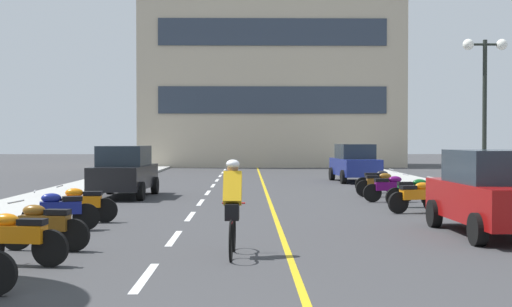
% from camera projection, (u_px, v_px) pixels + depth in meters
% --- Properties ---
extents(ground_plane, '(140.00, 140.00, 0.00)m').
position_uv_depth(ground_plane, '(260.00, 195.00, 25.07)').
color(ground_plane, '#38383A').
extents(curb_left, '(2.40, 72.00, 0.12)m').
position_uv_depth(curb_left, '(84.00, 188.00, 27.98)').
color(curb_left, '#A8A8A3').
rests_on(curb_left, ground).
extents(curb_right, '(2.40, 72.00, 0.12)m').
position_uv_depth(curb_right, '(432.00, 187.00, 28.16)').
color(curb_right, '#A8A8A3').
rests_on(curb_right, ground).
extents(lane_dash_1, '(0.14, 2.20, 0.01)m').
position_uv_depth(lane_dash_1, '(145.00, 277.00, 10.05)').
color(lane_dash_1, silver).
rests_on(lane_dash_1, ground).
extents(lane_dash_2, '(0.14, 2.20, 0.01)m').
position_uv_depth(lane_dash_2, '(174.00, 238.00, 14.05)').
color(lane_dash_2, silver).
rests_on(lane_dash_2, ground).
extents(lane_dash_3, '(0.14, 2.20, 0.01)m').
position_uv_depth(lane_dash_3, '(190.00, 216.00, 18.05)').
color(lane_dash_3, silver).
rests_on(lane_dash_3, ground).
extents(lane_dash_4, '(0.14, 2.20, 0.01)m').
position_uv_depth(lane_dash_4, '(201.00, 202.00, 22.05)').
color(lane_dash_4, silver).
rests_on(lane_dash_4, ground).
extents(lane_dash_5, '(0.14, 2.20, 0.01)m').
position_uv_depth(lane_dash_5, '(208.00, 193.00, 26.04)').
color(lane_dash_5, silver).
rests_on(lane_dash_5, ground).
extents(lane_dash_6, '(0.14, 2.20, 0.01)m').
position_uv_depth(lane_dash_6, '(213.00, 186.00, 30.04)').
color(lane_dash_6, silver).
rests_on(lane_dash_6, ground).
extents(lane_dash_7, '(0.14, 2.20, 0.01)m').
position_uv_depth(lane_dash_7, '(217.00, 180.00, 34.04)').
color(lane_dash_7, silver).
rests_on(lane_dash_7, ground).
extents(lane_dash_8, '(0.14, 2.20, 0.01)m').
position_uv_depth(lane_dash_8, '(220.00, 176.00, 38.04)').
color(lane_dash_8, silver).
rests_on(lane_dash_8, ground).
extents(lane_dash_9, '(0.14, 2.20, 0.01)m').
position_uv_depth(lane_dash_9, '(223.00, 172.00, 42.04)').
color(lane_dash_9, silver).
rests_on(lane_dash_9, ground).
extents(lane_dash_10, '(0.14, 2.20, 0.01)m').
position_uv_depth(lane_dash_10, '(225.00, 170.00, 46.04)').
color(lane_dash_10, silver).
rests_on(lane_dash_10, ground).
extents(lane_dash_11, '(0.14, 2.20, 0.01)m').
position_uv_depth(lane_dash_11, '(227.00, 167.00, 50.04)').
color(lane_dash_11, silver).
rests_on(lane_dash_11, ground).
extents(centre_line_yellow, '(0.12, 66.00, 0.01)m').
position_uv_depth(centre_line_yellow, '(265.00, 189.00, 28.07)').
color(centre_line_yellow, gold).
rests_on(centre_line_yellow, ground).
extents(office_building, '(19.61, 8.49, 16.31)m').
position_uv_depth(office_building, '(271.00, 61.00, 53.10)').
color(office_building, '#BCAD93').
rests_on(office_building, ground).
extents(street_lamp_mid, '(1.46, 0.36, 5.21)m').
position_uv_depth(street_lamp_mid, '(485.00, 82.00, 22.16)').
color(street_lamp_mid, black).
rests_on(street_lamp_mid, curb_right).
extents(parked_car_near, '(2.00, 4.24, 1.82)m').
position_uv_depth(parked_car_near, '(493.00, 193.00, 14.45)').
color(parked_car_near, black).
rests_on(parked_car_near, ground).
extents(parked_car_mid, '(2.04, 4.26, 1.82)m').
position_uv_depth(parked_car_mid, '(124.00, 171.00, 24.07)').
color(parked_car_mid, black).
rests_on(parked_car_mid, ground).
extents(parked_car_far, '(2.14, 4.30, 1.82)m').
position_uv_depth(parked_car_far, '(355.00, 163.00, 32.74)').
color(parked_car_far, black).
rests_on(parked_car_far, ground).
extents(motorcycle_2, '(1.70, 0.60, 0.92)m').
position_uv_depth(motorcycle_2, '(17.00, 237.00, 10.96)').
color(motorcycle_2, black).
rests_on(motorcycle_2, ground).
extents(motorcycle_3, '(1.70, 0.60, 0.92)m').
position_uv_depth(motorcycle_3, '(44.00, 225.00, 12.42)').
color(motorcycle_3, black).
rests_on(motorcycle_3, ground).
extents(motorcycle_4, '(1.66, 0.72, 0.92)m').
position_uv_depth(motorcycle_4, '(60.00, 210.00, 15.15)').
color(motorcycle_4, black).
rests_on(motorcycle_4, ground).
extents(motorcycle_5, '(1.70, 0.60, 0.92)m').
position_uv_depth(motorcycle_5, '(82.00, 203.00, 16.67)').
color(motorcycle_5, black).
rests_on(motorcycle_5, ground).
extents(motorcycle_6, '(1.66, 0.75, 0.92)m').
position_uv_depth(motorcycle_6, '(416.00, 196.00, 18.88)').
color(motorcycle_6, black).
rests_on(motorcycle_6, ground).
extents(motorcycle_7, '(1.70, 0.60, 0.92)m').
position_uv_depth(motorcycle_7, '(414.00, 192.00, 20.46)').
color(motorcycle_7, black).
rests_on(motorcycle_7, ground).
extents(motorcycle_8, '(1.70, 0.60, 0.92)m').
position_uv_depth(motorcycle_8, '(389.00, 188.00, 22.16)').
color(motorcycle_8, black).
rests_on(motorcycle_8, ground).
extents(motorcycle_9, '(1.70, 0.60, 0.92)m').
position_uv_depth(motorcycle_9, '(380.00, 184.00, 24.17)').
color(motorcycle_9, black).
rests_on(motorcycle_9, ground).
extents(motorcycle_10, '(1.70, 0.60, 0.92)m').
position_uv_depth(motorcycle_10, '(377.00, 181.00, 25.99)').
color(motorcycle_10, black).
rests_on(motorcycle_10, ground).
extents(cyclist_rider, '(0.42, 1.77, 1.71)m').
position_uv_depth(cyclist_rider, '(232.00, 206.00, 11.89)').
color(cyclist_rider, black).
rests_on(cyclist_rider, ground).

